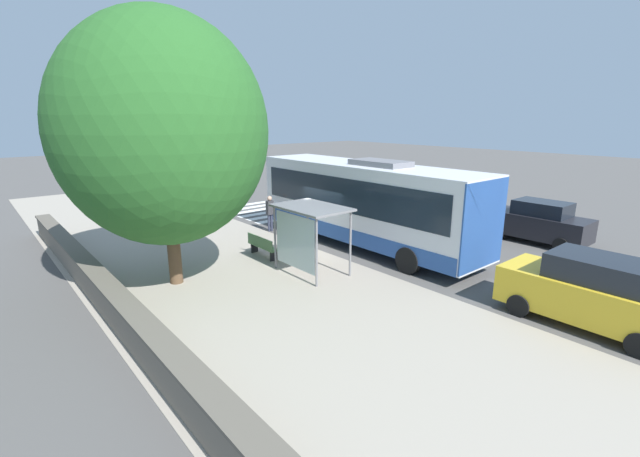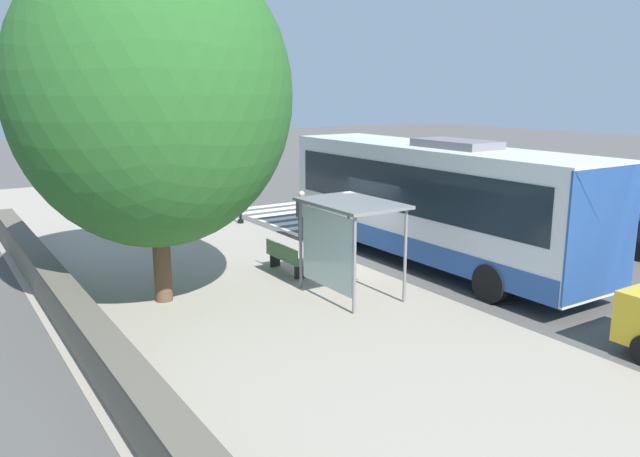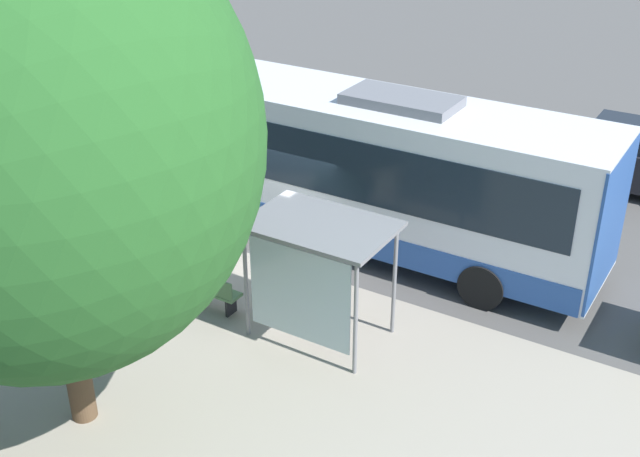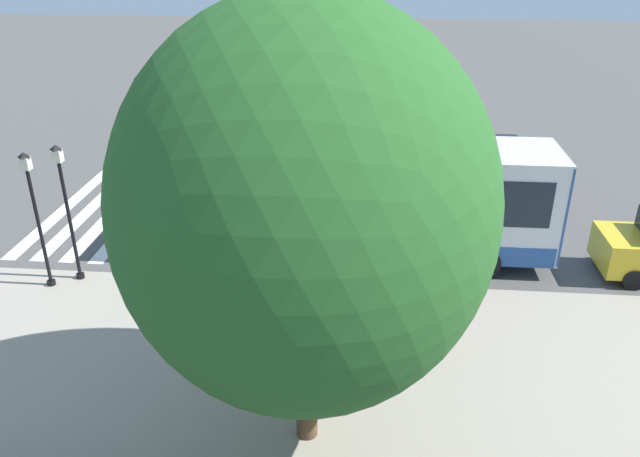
# 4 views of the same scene
# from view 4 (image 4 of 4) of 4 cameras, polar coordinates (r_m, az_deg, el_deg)

# --- Properties ---
(ground_plane) EXTENTS (120.00, 120.00, 0.00)m
(ground_plane) POSITION_cam_4_polar(r_m,az_deg,el_deg) (18.50, 0.23, -4.95)
(ground_plane) COLOR #514F4C
(ground_plane) RESTS_ON ground
(sidewalk_plaza) EXTENTS (9.00, 44.00, 0.02)m
(sidewalk_plaza) POSITION_cam_4_polar(r_m,az_deg,el_deg) (14.83, -1.26, -13.81)
(sidewalk_plaza) COLOR #9E9384
(sidewalk_plaza) RESTS_ON ground
(crosswalk_stripes) EXTENTS (9.00, 5.25, 0.01)m
(crosswalk_stripes) POSITION_cam_4_polar(r_m,az_deg,el_deg) (24.59, -16.85, 2.02)
(crosswalk_stripes) COLOR silver
(crosswalk_stripes) RESTS_ON ground
(bus) EXTENTS (2.77, 11.23, 3.83)m
(bus) POSITION_cam_4_polar(r_m,az_deg,el_deg) (19.31, 4.49, 2.91)
(bus) COLOR silver
(bus) RESTS_ON ground
(bus_shelter) EXTENTS (1.85, 2.72, 2.47)m
(bus_shelter) POSITION_cam_4_polar(r_m,az_deg,el_deg) (15.69, 8.29, -2.62)
(bus_shelter) COLOR slate
(bus_shelter) RESTS_ON ground
(pedestrian) EXTENTS (0.34, 0.24, 1.79)m
(pedestrian) POSITION_cam_4_polar(r_m,az_deg,el_deg) (18.70, -10.31, -1.35)
(pedestrian) COLOR #2D3347
(pedestrian) RESTS_ON ground
(bench) EXTENTS (0.40, 1.78, 0.88)m
(bench) POSITION_cam_4_polar(r_m,az_deg,el_deg) (16.30, -1.41, -7.64)
(bench) COLOR #4C7247
(bench) RESTS_ON ground
(street_lamp_near) EXTENTS (0.28, 0.28, 4.17)m
(street_lamp_near) POSITION_cam_4_polar(r_m,az_deg,el_deg) (18.99, -22.18, 2.24)
(street_lamp_near) COLOR black
(street_lamp_near) RESTS_ON ground
(street_lamp_far) EXTENTS (0.28, 0.28, 4.10)m
(street_lamp_far) POSITION_cam_4_polar(r_m,az_deg,el_deg) (18.95, -24.57, 1.60)
(street_lamp_far) COLOR black
(street_lamp_far) RESTS_ON ground
(shade_tree) EXTENTS (6.60, 6.60, 8.75)m
(shade_tree) POSITION_cam_4_polar(r_m,az_deg,el_deg) (10.71, -1.43, 1.81)
(shade_tree) COLOR brown
(shade_tree) RESTS_ON ground
(parked_car_far_lane) EXTENTS (1.89, 4.26, 1.90)m
(parked_car_far_lane) POSITION_cam_4_polar(r_m,az_deg,el_deg) (26.14, 15.01, 5.85)
(parked_car_far_lane) COLOR black
(parked_car_far_lane) RESTS_ON ground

